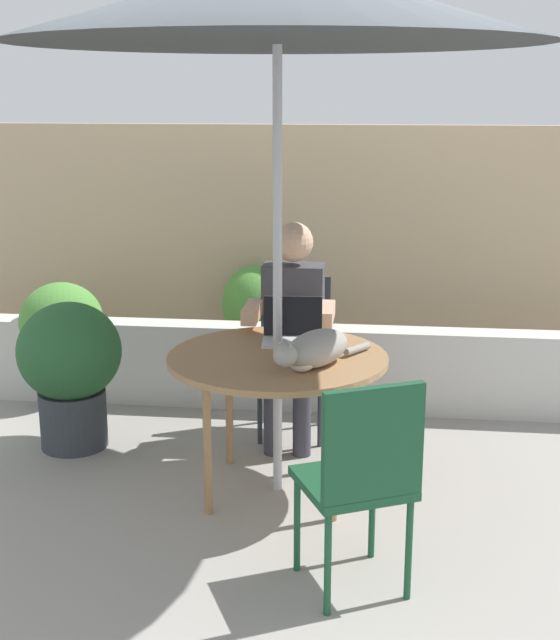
% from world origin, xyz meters
% --- Properties ---
extents(ground_plane, '(14.00, 14.00, 0.00)m').
position_xyz_m(ground_plane, '(0.00, 0.00, 0.00)').
color(ground_plane, gray).
extents(fence_back, '(5.85, 0.08, 1.72)m').
position_xyz_m(fence_back, '(0.00, 1.99, 0.86)').
color(fence_back, tan).
rests_on(fence_back, ground).
extents(planter_wall_low, '(5.26, 0.20, 0.53)m').
position_xyz_m(planter_wall_low, '(0.00, 1.19, 0.26)').
color(planter_wall_low, beige).
rests_on(planter_wall_low, ground).
extents(patio_table, '(1.07, 1.07, 0.71)m').
position_xyz_m(patio_table, '(0.00, 0.00, 0.65)').
color(patio_table, '#9E754C').
rests_on(patio_table, ground).
extents(patio_umbrella, '(2.43, 2.43, 2.51)m').
position_xyz_m(patio_umbrella, '(0.00, 0.00, 2.32)').
color(patio_umbrella, '#B7B7BC').
rests_on(patio_umbrella, ground).
extents(chair_occupied, '(0.40, 0.40, 0.91)m').
position_xyz_m(chair_occupied, '(0.00, 0.83, 0.54)').
color(chair_occupied, '#33383F').
rests_on(chair_occupied, ground).
extents(chair_empty, '(0.53, 0.53, 0.91)m').
position_xyz_m(chair_empty, '(0.43, -0.91, 0.54)').
color(chair_empty, '#194C2D').
rests_on(chair_empty, ground).
extents(person_seated, '(0.48, 0.48, 1.25)m').
position_xyz_m(person_seated, '(0.00, 0.67, 0.71)').
color(person_seated, '#3F3F47').
rests_on(person_seated, ground).
extents(laptop, '(0.32, 0.27, 0.21)m').
position_xyz_m(laptop, '(0.05, 0.27, 0.77)').
color(laptop, silver).
rests_on(laptop, patio_table).
extents(cat, '(0.44, 0.55, 0.17)m').
position_xyz_m(cat, '(0.19, -0.17, 0.79)').
color(cat, gray).
rests_on(cat, patio_table).
extents(potted_plant_near_fence, '(0.53, 0.53, 0.76)m').
position_xyz_m(potted_plant_near_fence, '(-1.53, 1.19, 0.43)').
color(potted_plant_near_fence, '#33383D').
rests_on(potted_plant_near_fence, ground).
extents(potted_plant_by_chair, '(0.43, 0.43, 0.80)m').
position_xyz_m(potted_plant_by_chair, '(-0.37, 1.73, 0.46)').
color(potted_plant_by_chair, '#595654').
rests_on(potted_plant_by_chair, ground).
extents(potted_plant_corner, '(0.57, 0.57, 0.83)m').
position_xyz_m(potted_plant_corner, '(-1.20, 0.42, 0.48)').
color(potted_plant_corner, '#33383D').
rests_on(potted_plant_corner, ground).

